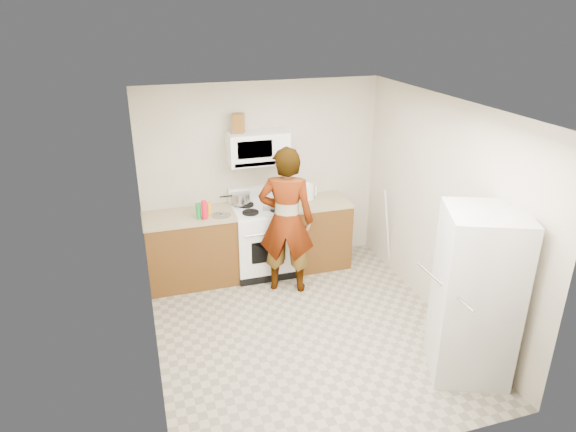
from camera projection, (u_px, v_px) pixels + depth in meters
name	position (u px, v px, depth m)	size (l,w,h in m)	color
floor	(305.00, 330.00, 5.75)	(3.60, 3.60, 0.00)	gray
back_wall	(262.00, 176.00, 6.84)	(3.20, 0.02, 2.50)	beige
right_wall	(441.00, 211.00, 5.70)	(0.02, 3.60, 2.50)	beige
cabinet_left	(191.00, 250.00, 6.60)	(1.12, 0.62, 0.90)	brown
counter_left	(189.00, 217.00, 6.42)	(1.14, 0.64, 0.04)	tan
cabinet_right	(317.00, 234.00, 7.07)	(0.80, 0.62, 0.90)	brown
counter_right	(317.00, 202.00, 6.89)	(0.82, 0.64, 0.04)	tan
gas_range	(262.00, 239.00, 6.84)	(0.76, 0.65, 1.13)	white
microwave	(258.00, 148.00, 6.48)	(0.76, 0.38, 0.40)	white
person	(286.00, 221.00, 6.26)	(0.68, 0.45, 1.87)	tan
fridge	(475.00, 295.00, 4.83)	(0.70, 0.70, 1.70)	silver
kettle	(307.00, 192.00, 6.92)	(0.17, 0.17, 0.21)	white
jug	(238.00, 123.00, 6.32)	(0.14, 0.14, 0.24)	brown
saucepan	(241.00, 198.00, 6.73)	(0.25, 0.25, 0.14)	#AAAAAE
tray	(273.00, 207.00, 6.62)	(0.25, 0.16, 0.05)	white
bottle_spray	(204.00, 210.00, 6.26)	(0.07, 0.07, 0.24)	red
bottle_hot_sauce	(209.00, 209.00, 6.39)	(0.06, 0.06, 0.17)	orange
bottle_green_cap	(198.00, 211.00, 6.27)	(0.06, 0.06, 0.20)	#188535
pot_lid	(221.00, 215.00, 6.41)	(0.25, 0.25, 0.01)	silver
broom	(387.00, 229.00, 6.85)	(0.03, 0.03, 1.19)	silver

